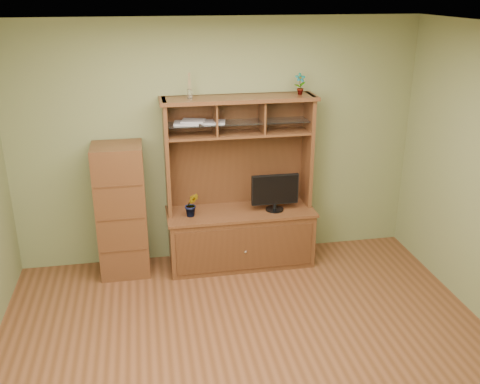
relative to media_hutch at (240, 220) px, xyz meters
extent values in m
cube|color=#532E17|center=(-0.20, -1.73, -0.53)|extent=(4.50, 4.00, 0.02)
cube|color=white|center=(-0.20, -1.73, 2.19)|extent=(4.50, 4.00, 0.02)
cube|color=olive|center=(-0.20, 0.28, 0.83)|extent=(4.50, 0.02, 2.70)
cube|color=#472714|center=(0.00, -0.02, -0.21)|extent=(1.60, 0.55, 0.62)
cube|color=#391E0F|center=(0.00, -0.30, -0.21)|extent=(1.50, 0.01, 0.50)
sphere|color=silver|center=(0.00, -0.32, -0.24)|extent=(0.02, 0.02, 0.02)
cube|color=#472714|center=(0.00, -0.02, 0.11)|extent=(1.64, 0.59, 0.03)
cube|color=#472714|center=(-0.78, 0.08, 0.75)|extent=(0.04, 0.35, 1.25)
cube|color=#472714|center=(0.78, 0.08, 0.75)|extent=(0.04, 0.35, 1.25)
cube|color=#391E0F|center=(0.00, 0.24, 0.75)|extent=(1.52, 0.02, 1.25)
cube|color=#472714|center=(0.00, 0.08, 1.36)|extent=(1.66, 0.40, 0.04)
cube|color=#472714|center=(0.00, 0.08, 0.98)|extent=(1.52, 0.32, 0.02)
cube|color=#472714|center=(-0.25, 0.08, 1.16)|extent=(0.02, 0.31, 0.35)
cube|color=#472714|center=(0.25, 0.08, 1.16)|extent=(0.02, 0.31, 0.35)
cube|color=silver|center=(0.00, 0.07, 1.11)|extent=(1.50, 0.27, 0.01)
cylinder|color=black|center=(0.37, -0.08, 0.14)|extent=(0.20, 0.20, 0.02)
cylinder|color=black|center=(0.37, -0.08, 0.18)|extent=(0.04, 0.04, 0.06)
cube|color=black|center=(0.37, -0.08, 0.37)|extent=(0.52, 0.05, 0.34)
imported|color=#2E571E|center=(-0.55, -0.08, 0.26)|extent=(0.15, 0.13, 0.27)
imported|color=#366523|center=(0.66, 0.08, 1.49)|extent=(0.12, 0.08, 0.23)
cylinder|color=silver|center=(-0.51, 0.08, 1.43)|extent=(0.05, 0.05, 0.10)
cylinder|color=#976E4B|center=(-0.51, 0.08, 1.56)|extent=(0.03, 0.03, 0.17)
cube|color=#AFAFB4|center=(-0.56, 0.08, 1.12)|extent=(0.28, 0.23, 0.02)
cube|color=#AFAFB4|center=(-0.49, 0.08, 1.14)|extent=(0.28, 0.24, 0.02)
cube|color=#AFAFB4|center=(-0.27, 0.08, 1.12)|extent=(0.28, 0.24, 0.02)
cube|color=#472714|center=(-1.29, 0.02, 0.21)|extent=(0.52, 0.47, 1.46)
cube|color=#391E0F|center=(-1.29, -0.22, -0.16)|extent=(0.48, 0.01, 0.02)
cube|color=#391E0F|center=(-1.29, -0.22, 0.21)|extent=(0.48, 0.01, 0.01)
cube|color=#391E0F|center=(-1.29, -0.22, 0.57)|extent=(0.48, 0.01, 0.02)
camera|label=1|loc=(-1.00, -5.40, 2.46)|focal=40.00mm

